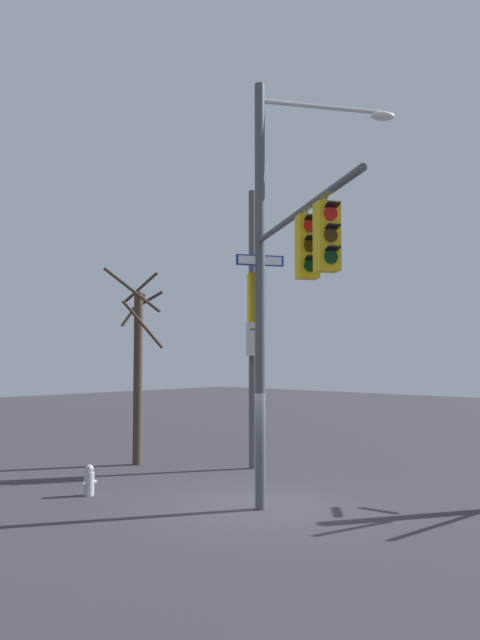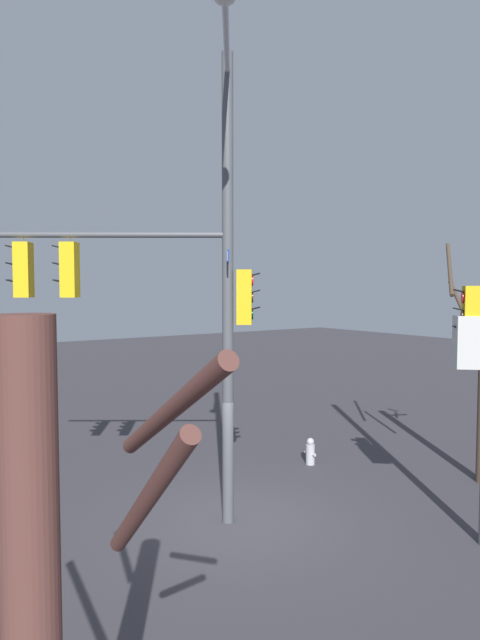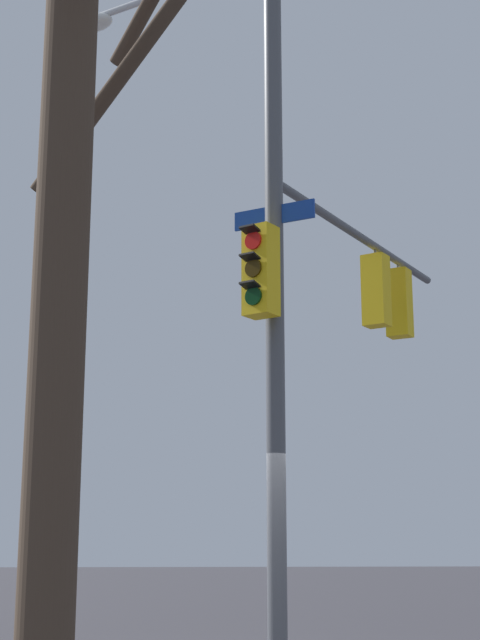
# 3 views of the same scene
# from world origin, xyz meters

# --- Properties ---
(main_signal_pole_assembly) EXTENTS (5.97, 5.14, 9.44)m
(main_signal_pole_assembly) POSITION_xyz_m (0.59, 1.20, 5.22)
(main_signal_pole_assembly) COLOR #4C4F54
(main_signal_pole_assembly) RESTS_ON ground
(bare_tree_across_street) EXTENTS (2.05, 2.05, 6.03)m
(bare_tree_across_street) POSITION_xyz_m (-1.55, -6.20, 3.02)
(bare_tree_across_street) COLOR #443529
(bare_tree_across_street) RESTS_ON ground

